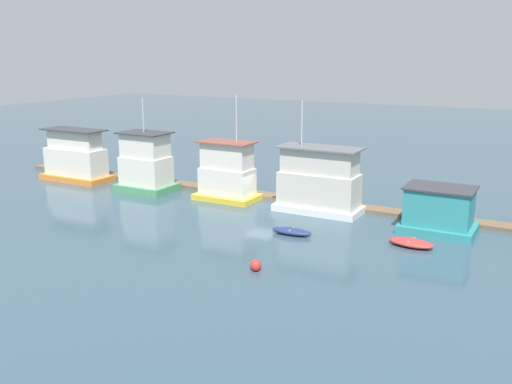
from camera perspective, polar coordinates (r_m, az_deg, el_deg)
name	(u,v)px	position (r m, az deg, el deg)	size (l,w,h in m)	color
ground_plane	(262,206)	(48.31, 0.57, -1.36)	(200.00, 200.00, 0.00)	#385160
dock_walkway	(276,197)	(50.64, 2.04, -0.48)	(59.60, 1.68, 0.30)	brown
houseboat_orange	(76,158)	(60.41, -17.58, 3.25)	(7.28, 3.42, 5.18)	orange
houseboat_green	(146,165)	(53.77, -10.96, 2.69)	(5.13, 3.74, 8.64)	#4C9360
houseboat_yellow	(227,174)	(49.87, -2.91, 1.86)	(5.50, 3.36, 9.17)	gold
houseboat_white	(319,182)	(46.17, 6.32, 0.98)	(6.99, 3.28, 8.93)	white
houseboat_teal	(439,211)	(42.95, 17.81, -1.80)	(5.23, 3.90, 3.34)	teal
dinghy_navy	(292,231)	(40.71, 3.59, -3.95)	(3.03, 1.24, 0.48)	navy
dinghy_red	(411,243)	(39.62, 15.26, -4.92)	(3.16, 1.81, 0.51)	red
buoy_red	(256,265)	(34.08, -0.03, -7.35)	(0.69, 0.69, 0.69)	red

